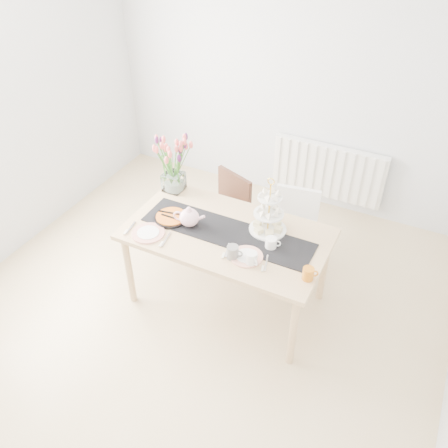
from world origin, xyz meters
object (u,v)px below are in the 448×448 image
at_px(tulip_vase, 172,157).
at_px(cake_stand, 268,218).
at_px(plate_right, 247,256).
at_px(chair_white, 293,225).
at_px(mug_orange, 308,274).
at_px(radiator, 328,171).
at_px(tart_tin, 171,218).
at_px(mug_grey, 233,252).
at_px(cream_jug, 271,243).
at_px(mug_white, 251,258).
at_px(plate_left, 148,233).
at_px(dining_table, 227,240).
at_px(teapot, 189,217).
at_px(chair_brown, 226,210).

height_order(tulip_vase, cake_stand, tulip_vase).
bearing_deg(plate_right, chair_white, 84.95).
distance_m(cake_stand, mug_orange, 0.60).
bearing_deg(radiator, tart_tin, -114.63).
height_order(tart_tin, mug_grey, mug_grey).
distance_m(cake_stand, mug_grey, 0.43).
distance_m(cream_jug, tart_tin, 0.86).
xyz_separation_m(mug_white, plate_left, (-0.87, -0.05, -0.04)).
xyz_separation_m(dining_table, plate_left, (-0.55, -0.29, 0.08)).
xyz_separation_m(radiator, chair_white, (-0.00, -1.07, 0.01)).
height_order(tulip_vase, mug_grey, tulip_vase).
bearing_deg(tart_tin, plate_right, -11.34).
height_order(tulip_vase, mug_orange, tulip_vase).
xyz_separation_m(cake_stand, mug_white, (0.04, -0.41, -0.07)).
distance_m(teapot, mug_white, 0.66).
height_order(cake_stand, tart_tin, cake_stand).
distance_m(cream_jug, plate_right, 0.22).
height_order(dining_table, cake_stand, cake_stand).
bearing_deg(chair_white, plate_left, -140.68).
bearing_deg(mug_orange, tulip_vase, 131.88).
xyz_separation_m(tart_tin, mug_grey, (0.65, -0.20, 0.04)).
distance_m(teapot, cream_jug, 0.69).
relative_size(dining_table, cake_stand, 3.66).
xyz_separation_m(mug_grey, mug_orange, (0.57, 0.04, -0.00)).
bearing_deg(chair_brown, cake_stand, -15.55).
xyz_separation_m(chair_brown, tulip_vase, (-0.39, -0.26, 0.60)).
distance_m(dining_table, cake_stand, 0.38).
height_order(dining_table, tart_tin, tart_tin).
xyz_separation_m(cream_jug, plate_right, (-0.12, -0.18, -0.04)).
xyz_separation_m(teapot, mug_orange, (1.05, -0.16, -0.03)).
height_order(radiator, cake_stand, cake_stand).
relative_size(dining_table, plate_right, 6.49).
relative_size(chair_white, mug_orange, 8.29).
relative_size(mug_white, plate_right, 0.41).
bearing_deg(chair_white, cake_stand, -104.95).
height_order(chair_white, plate_right, chair_white).
distance_m(radiator, chair_brown, 1.32).
height_order(mug_white, mug_orange, mug_white).
height_order(tart_tin, plate_left, tart_tin).
xyz_separation_m(radiator, mug_grey, (-0.17, -2.00, 0.35)).
relative_size(cake_stand, cream_jug, 4.94).
bearing_deg(teapot, dining_table, -2.42).
height_order(radiator, teapot, teapot).
relative_size(mug_orange, plate_right, 0.39).
bearing_deg(mug_orange, dining_table, 136.80).
xyz_separation_m(cake_stand, plate_left, (-0.83, -0.46, -0.12)).
bearing_deg(dining_table, cream_jug, -2.57).
bearing_deg(mug_grey, cake_stand, 66.16).
xyz_separation_m(cake_stand, mug_orange, (0.46, -0.38, -0.08)).
distance_m(cream_jug, mug_orange, 0.41).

